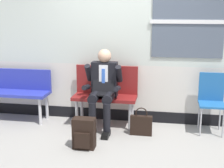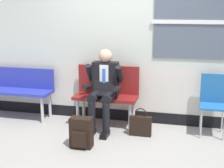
{
  "view_description": "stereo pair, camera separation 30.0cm",
  "coord_description": "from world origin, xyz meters",
  "px_view_note": "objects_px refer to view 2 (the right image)",
  "views": [
    {
      "loc": [
        0.67,
        -4.42,
        1.88
      ],
      "look_at": [
        -0.15,
        0.21,
        0.75
      ],
      "focal_mm": 51.35,
      "sensor_mm": 36.0,
      "label": 1
    },
    {
      "loc": [
        0.96,
        -4.36,
        1.88
      ],
      "look_at": [
        -0.15,
        0.21,
        0.75
      ],
      "focal_mm": 51.35,
      "sensor_mm": 36.0,
      "label": 2
    }
  ],
  "objects_px": {
    "bench_empty": "(18,87)",
    "backpack": "(81,133)",
    "bench_with_person": "(107,91)",
    "folding_chair": "(213,99)",
    "handbag": "(140,125)",
    "person_seated": "(104,87)"
  },
  "relations": [
    {
      "from": "bench_empty",
      "to": "backpack",
      "type": "xyz_separation_m",
      "value": [
        1.49,
        -0.96,
        -0.32
      ]
    },
    {
      "from": "backpack",
      "to": "bench_with_person",
      "type": "bearing_deg",
      "value": 83.58
    },
    {
      "from": "folding_chair",
      "to": "handbag",
      "type": "bearing_deg",
      "value": -161.12
    },
    {
      "from": "person_seated",
      "to": "folding_chair",
      "type": "xyz_separation_m",
      "value": [
        1.65,
        0.18,
        -0.12
      ]
    },
    {
      "from": "bench_with_person",
      "to": "person_seated",
      "type": "relative_size",
      "value": 0.81
    },
    {
      "from": "bench_with_person",
      "to": "bench_empty",
      "type": "bearing_deg",
      "value": -179.65
    },
    {
      "from": "person_seated",
      "to": "backpack",
      "type": "distance_m",
      "value": 0.9
    },
    {
      "from": "bench_with_person",
      "to": "backpack",
      "type": "distance_m",
      "value": 1.04
    },
    {
      "from": "handbag",
      "to": "folding_chair",
      "type": "distance_m",
      "value": 1.16
    },
    {
      "from": "bench_empty",
      "to": "folding_chair",
      "type": "xyz_separation_m",
      "value": [
        3.25,
        -0.01,
        0.02
      ]
    },
    {
      "from": "handbag",
      "to": "backpack",
      "type": "bearing_deg",
      "value": -140.5
    },
    {
      "from": "person_seated",
      "to": "handbag",
      "type": "distance_m",
      "value": 0.82
    },
    {
      "from": "bench_with_person",
      "to": "backpack",
      "type": "relative_size",
      "value": 2.38
    },
    {
      "from": "backpack",
      "to": "handbag",
      "type": "height_order",
      "value": "handbag"
    },
    {
      "from": "bench_with_person",
      "to": "handbag",
      "type": "relative_size",
      "value": 2.34
    },
    {
      "from": "bench_with_person",
      "to": "folding_chair",
      "type": "xyz_separation_m",
      "value": [
        1.65,
        -0.02,
        -0.01
      ]
    },
    {
      "from": "backpack",
      "to": "handbag",
      "type": "xyz_separation_m",
      "value": [
        0.72,
        0.6,
        -0.05
      ]
    },
    {
      "from": "bench_with_person",
      "to": "backpack",
      "type": "xyz_separation_m",
      "value": [
        -0.11,
        -0.97,
        -0.35
      ]
    },
    {
      "from": "bench_with_person",
      "to": "handbag",
      "type": "bearing_deg",
      "value": -31.18
    },
    {
      "from": "person_seated",
      "to": "handbag",
      "type": "relative_size",
      "value": 2.88
    },
    {
      "from": "person_seated",
      "to": "backpack",
      "type": "relative_size",
      "value": 2.93
    },
    {
      "from": "backpack",
      "to": "handbag",
      "type": "relative_size",
      "value": 0.99
    }
  ]
}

